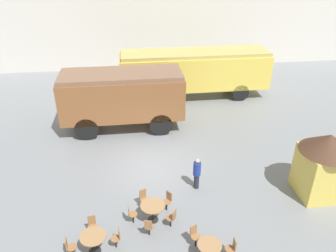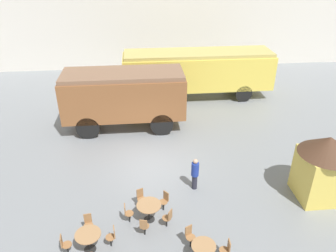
{
  "view_description": "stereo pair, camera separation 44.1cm",
  "coord_description": "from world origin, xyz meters",
  "px_view_note": "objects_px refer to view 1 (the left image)",
  "views": [
    {
      "loc": [
        -0.9,
        -13.67,
        9.62
      ],
      "look_at": [
        0.96,
        1.0,
        1.6
      ],
      "focal_mm": 35.0,
      "sensor_mm": 36.0,
      "label": 1
    },
    {
      "loc": [
        -0.46,
        -13.71,
        9.62
      ],
      "look_at": [
        0.96,
        1.0,
        1.6
      ],
      "focal_mm": 35.0,
      "sensor_mm": 36.0,
      "label": 2
    }
  ],
  "objects_px": {
    "cafe_chair_0": "(149,226)",
    "visitor_person": "(197,172)",
    "passenger_coach_vintage": "(194,69)",
    "passenger_coach_wooden": "(122,94)",
    "cafe_table_mid": "(93,239)",
    "cafe_table_near": "(153,208)",
    "ticket_kiosk": "(324,162)",
    "cafe_table_far": "(209,248)"
  },
  "relations": [
    {
      "from": "cafe_chair_0",
      "to": "cafe_table_near",
      "type": "bearing_deg",
      "value": 0.0
    },
    {
      "from": "passenger_coach_vintage",
      "to": "visitor_person",
      "type": "xyz_separation_m",
      "value": [
        -1.92,
        -10.45,
        -1.2
      ]
    },
    {
      "from": "cafe_chair_0",
      "to": "visitor_person",
      "type": "relative_size",
      "value": 0.55
    },
    {
      "from": "passenger_coach_vintage",
      "to": "visitor_person",
      "type": "height_order",
      "value": "passenger_coach_vintage"
    },
    {
      "from": "visitor_person",
      "to": "ticket_kiosk",
      "type": "relative_size",
      "value": 0.52
    },
    {
      "from": "passenger_coach_wooden",
      "to": "ticket_kiosk",
      "type": "relative_size",
      "value": 2.34
    },
    {
      "from": "passenger_coach_wooden",
      "to": "cafe_table_mid",
      "type": "xyz_separation_m",
      "value": [
        -1.15,
        -9.35,
        -1.52
      ]
    },
    {
      "from": "passenger_coach_vintage",
      "to": "cafe_table_near",
      "type": "bearing_deg",
      "value": -108.35
    },
    {
      "from": "cafe_table_mid",
      "to": "visitor_person",
      "type": "xyz_separation_m",
      "value": [
        4.35,
        3.08,
        0.23
      ]
    },
    {
      "from": "ticket_kiosk",
      "to": "visitor_person",
      "type": "bearing_deg",
      "value": 168.87
    },
    {
      "from": "cafe_chair_0",
      "to": "ticket_kiosk",
      "type": "xyz_separation_m",
      "value": [
        7.61,
        1.58,
        1.16
      ]
    },
    {
      "from": "passenger_coach_wooden",
      "to": "cafe_table_near",
      "type": "xyz_separation_m",
      "value": [
        1.06,
        -8.06,
        -1.5
      ]
    },
    {
      "from": "cafe_chair_0",
      "to": "passenger_coach_vintage",
      "type": "bearing_deg",
      "value": -3.12
    },
    {
      "from": "ticket_kiosk",
      "to": "cafe_table_near",
      "type": "bearing_deg",
      "value": -174.2
    },
    {
      "from": "passenger_coach_wooden",
      "to": "passenger_coach_vintage",
      "type": "bearing_deg",
      "value": 39.22
    },
    {
      "from": "cafe_table_mid",
      "to": "cafe_table_far",
      "type": "relative_size",
      "value": 1.09
    },
    {
      "from": "passenger_coach_vintage",
      "to": "cafe_chair_0",
      "type": "distance_m",
      "value": 13.84
    },
    {
      "from": "cafe_table_near",
      "to": "passenger_coach_wooden",
      "type": "bearing_deg",
      "value": 97.48
    },
    {
      "from": "cafe_table_mid",
      "to": "ticket_kiosk",
      "type": "relative_size",
      "value": 0.31
    },
    {
      "from": "cafe_table_far",
      "to": "cafe_table_mid",
      "type": "bearing_deg",
      "value": 168.12
    },
    {
      "from": "cafe_chair_0",
      "to": "visitor_person",
      "type": "distance_m",
      "value": 3.54
    },
    {
      "from": "passenger_coach_wooden",
      "to": "visitor_person",
      "type": "distance_m",
      "value": 7.16
    },
    {
      "from": "passenger_coach_wooden",
      "to": "cafe_table_far",
      "type": "relative_size",
      "value": 8.22
    },
    {
      "from": "passenger_coach_vintage",
      "to": "cafe_table_mid",
      "type": "relative_size",
      "value": 11.29
    },
    {
      "from": "passenger_coach_vintage",
      "to": "cafe_table_mid",
      "type": "bearing_deg",
      "value": -114.87
    },
    {
      "from": "visitor_person",
      "to": "cafe_table_mid",
      "type": "bearing_deg",
      "value": -144.7
    },
    {
      "from": "cafe_table_near",
      "to": "ticket_kiosk",
      "type": "bearing_deg",
      "value": 5.8
    },
    {
      "from": "cafe_table_mid",
      "to": "cafe_table_far",
      "type": "distance_m",
      "value": 4.08
    },
    {
      "from": "cafe_table_near",
      "to": "cafe_chair_0",
      "type": "bearing_deg",
      "value": -105.02
    },
    {
      "from": "passenger_coach_vintage",
      "to": "cafe_table_mid",
      "type": "height_order",
      "value": "passenger_coach_vintage"
    },
    {
      "from": "cafe_table_near",
      "to": "cafe_chair_0",
      "type": "distance_m",
      "value": 0.87
    },
    {
      "from": "visitor_person",
      "to": "cafe_chair_0",
      "type": "bearing_deg",
      "value": -132.02
    },
    {
      "from": "passenger_coach_vintage",
      "to": "cafe_table_far",
      "type": "xyz_separation_m",
      "value": [
        -2.28,
        -14.37,
        -1.48
      ]
    },
    {
      "from": "passenger_coach_vintage",
      "to": "passenger_coach_wooden",
      "type": "height_order",
      "value": "passenger_coach_wooden"
    },
    {
      "from": "cafe_table_mid",
      "to": "cafe_chair_0",
      "type": "xyz_separation_m",
      "value": [
        1.99,
        0.46,
        -0.11
      ]
    },
    {
      "from": "cafe_table_near",
      "to": "cafe_chair_0",
      "type": "height_order",
      "value": "cafe_chair_0"
    },
    {
      "from": "passenger_coach_wooden",
      "to": "cafe_table_far",
      "type": "distance_m",
      "value": 10.7
    },
    {
      "from": "ticket_kiosk",
      "to": "passenger_coach_wooden",
      "type": "bearing_deg",
      "value": 139.12
    },
    {
      "from": "passenger_coach_vintage",
      "to": "cafe_table_far",
      "type": "bearing_deg",
      "value": -99.02
    },
    {
      "from": "cafe_table_near",
      "to": "ticket_kiosk",
      "type": "relative_size",
      "value": 0.33
    },
    {
      "from": "passenger_coach_vintage",
      "to": "cafe_chair_0",
      "type": "xyz_separation_m",
      "value": [
        -4.28,
        -13.07,
        -1.53
      ]
    },
    {
      "from": "cafe_table_near",
      "to": "cafe_chair_0",
      "type": "relative_size",
      "value": 1.13
    }
  ]
}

